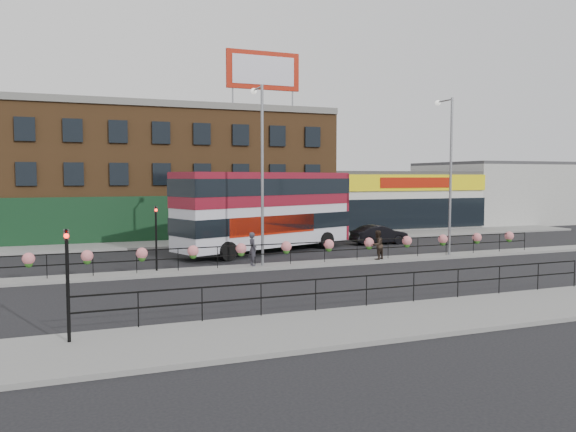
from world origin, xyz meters
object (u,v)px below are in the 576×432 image
object	(u,v)px
car	(379,235)
lamp_column_east	(448,162)
pedestrian_b	(377,245)
lamp_column_west	(261,159)
double_decker_bus	(267,203)
pedestrian_a	(253,249)

from	to	relation	value
car	lamp_column_east	distance (m)	8.58
pedestrian_b	lamp_column_east	bearing A→B (deg)	158.04
lamp_column_east	lamp_column_west	bearing A→B (deg)	179.47
double_decker_bus	car	distance (m)	9.29
pedestrian_a	pedestrian_b	bearing A→B (deg)	-95.73
double_decker_bus	pedestrian_b	bearing A→B (deg)	-54.27
pedestrian_a	lamp_column_east	world-z (taller)	lamp_column_east
pedestrian_a	lamp_column_east	size ratio (longest dim) A/B	0.19
car	lamp_column_west	world-z (taller)	lamp_column_west
pedestrian_a	lamp_column_east	bearing A→B (deg)	-92.40
double_decker_bus	car	size ratio (longest dim) A/B	3.10
double_decker_bus	pedestrian_b	distance (m)	7.94
pedestrian_a	lamp_column_east	xyz separation A→B (m)	(12.28, 0.07, 4.65)
double_decker_bus	lamp_column_west	distance (m)	6.62
double_decker_bus	lamp_column_east	world-z (taller)	lamp_column_east
double_decker_bus	lamp_column_west	xyz separation A→B (m)	(-2.26, -5.65, 2.62)
pedestrian_a	lamp_column_west	world-z (taller)	lamp_column_west
double_decker_bus	pedestrian_b	size ratio (longest dim) A/B	7.71
car	lamp_column_east	bearing A→B (deg)	-174.41
double_decker_bus	lamp_column_west	world-z (taller)	lamp_column_west
lamp_column_west	double_decker_bus	bearing A→B (deg)	68.22
double_decker_bus	lamp_column_east	xyz separation A→B (m)	(9.50, -5.75, 2.56)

